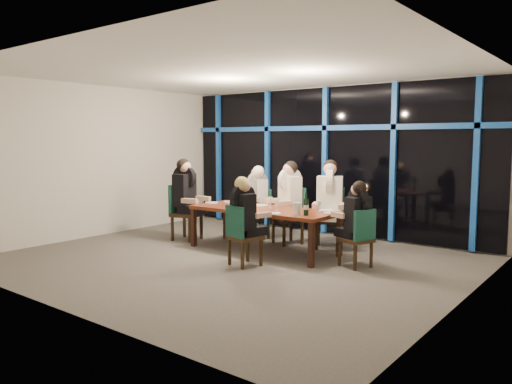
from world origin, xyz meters
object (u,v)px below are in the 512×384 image
(diner_near_mid, at_px, (245,208))
(chair_end_left, at_px, (183,209))
(dining_table, at_px, (263,212))
(diner_far_mid, at_px, (288,190))
(chair_far_left, at_px, (259,211))
(chair_near_mid, at_px, (241,232))
(chair_far_mid, at_px, (292,212))
(chair_end_right, at_px, (359,235))
(wine_bottle, at_px, (306,207))
(diner_far_right, at_px, (330,191))
(diner_end_left, at_px, (186,187))
(chair_far_right, at_px, (330,214))
(diner_end_right, at_px, (356,211))
(diner_far_left, at_px, (256,191))
(water_pitcher, at_px, (297,209))

(diner_near_mid, bearing_deg, chair_end_left, -4.93)
(dining_table, bearing_deg, diner_near_mid, -68.94)
(diner_far_mid, bearing_deg, chair_far_left, -164.82)
(chair_near_mid, bearing_deg, chair_far_left, -44.56)
(dining_table, relative_size, diner_near_mid, 2.86)
(chair_far_mid, xyz_separation_m, chair_end_right, (1.81, -0.89, -0.08))
(chair_near_mid, bearing_deg, wine_bottle, -113.62)
(chair_end_left, xyz_separation_m, diner_far_right, (2.62, 1.05, 0.43))
(chair_end_left, relative_size, diner_far_mid, 1.05)
(chair_far_mid, height_order, diner_far_right, diner_far_right)
(diner_end_left, bearing_deg, diner_near_mid, -122.67)
(chair_far_mid, relative_size, chair_far_right, 0.98)
(dining_table, bearing_deg, diner_end_left, -176.36)
(diner_far_mid, height_order, diner_end_right, diner_far_mid)
(dining_table, distance_m, diner_far_left, 1.19)
(chair_far_left, bearing_deg, chair_far_right, 25.42)
(dining_table, relative_size, chair_end_right, 2.90)
(chair_far_left, distance_m, chair_near_mid, 2.24)
(dining_table, bearing_deg, diner_far_left, 133.99)
(water_pitcher, bearing_deg, chair_far_mid, 143.53)
(chair_far_left, bearing_deg, diner_far_mid, 13.04)
(diner_far_right, bearing_deg, diner_end_left, 177.16)
(chair_far_mid, xyz_separation_m, chair_end_left, (-1.86, -1.00, 0.01))
(chair_end_left, xyz_separation_m, chair_near_mid, (2.19, -0.90, -0.07))
(chair_end_right, bearing_deg, diner_far_right, -112.40)
(dining_table, xyz_separation_m, diner_far_right, (0.78, 0.92, 0.34))
(diner_end_left, bearing_deg, diner_far_mid, -73.66)
(chair_far_left, height_order, chair_far_mid, chair_far_mid)
(diner_end_left, relative_size, wine_bottle, 2.97)
(diner_end_right, xyz_separation_m, wine_bottle, (-0.75, -0.22, 0.03))
(water_pitcher, bearing_deg, diner_far_mid, 146.86)
(wine_bottle, bearing_deg, chair_far_mid, 132.16)
(dining_table, height_order, wine_bottle, wine_bottle)
(chair_far_right, distance_m, diner_far_left, 1.59)
(diner_far_right, height_order, wine_bottle, diner_far_right)
(dining_table, distance_m, diner_far_mid, 0.85)
(chair_end_right, distance_m, wine_bottle, 0.93)
(diner_far_right, distance_m, wine_bottle, 1.16)
(diner_far_left, height_order, diner_far_right, diner_far_right)
(chair_far_right, bearing_deg, chair_near_mid, -125.96)
(dining_table, height_order, chair_far_left, chair_far_left)
(dining_table, bearing_deg, chair_near_mid, -71.44)
(diner_far_right, bearing_deg, diner_near_mid, -127.38)
(diner_far_left, height_order, diner_end_right, diner_far_left)
(chair_far_left, height_order, diner_far_left, diner_far_left)
(chair_far_right, bearing_deg, wine_bottle, -102.77)
(chair_near_mid, relative_size, diner_far_left, 0.99)
(diner_far_right, xyz_separation_m, water_pitcher, (0.07, -1.15, -0.18))
(dining_table, relative_size, chair_far_right, 2.42)
(diner_far_mid, bearing_deg, dining_table, -64.10)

